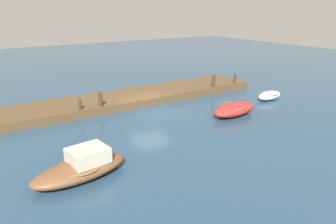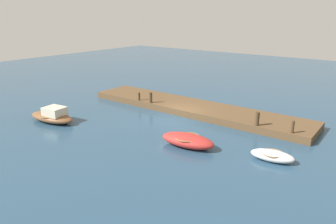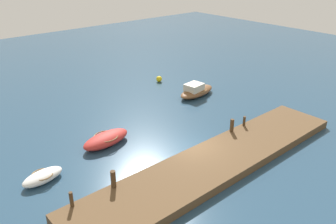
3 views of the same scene
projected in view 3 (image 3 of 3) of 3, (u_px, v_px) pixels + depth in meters
The scene contains 10 objects.
ground_plane at pixel (192, 151), 22.64m from camera, with size 84.00×84.00×0.00m, color navy.
dock_platform at pixel (217, 162), 21.04m from camera, with size 19.90×3.83×0.54m, color brown.
dinghy_white at pixel (43, 177), 19.55m from camera, with size 2.56×1.48×0.60m.
rowboat_red at pixel (106, 139), 23.27m from camera, with size 3.68×1.97×0.82m.
motorboat_brown at pixel (196, 91), 31.28m from camera, with size 4.24×2.19×1.22m.
mooring_post_west at pixel (71, 199), 16.77m from camera, with size 0.19×0.19×0.82m, color #47331E.
mooring_post_mid_west at pixel (113, 179), 18.15m from camera, with size 0.28×0.28×0.97m, color #47331E.
mooring_post_mid_east at pixel (232, 125), 23.84m from camera, with size 0.27×0.27×0.92m, color #47331E.
mooring_post_east at pixel (244, 121), 24.69m from camera, with size 0.19×0.19×0.71m, color #47331E.
marker_buoy at pixel (159, 79), 34.75m from camera, with size 0.59×0.59×0.59m, color yellow.
Camera 3 is at (-13.87, -13.76, 11.83)m, focal length 36.94 mm.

